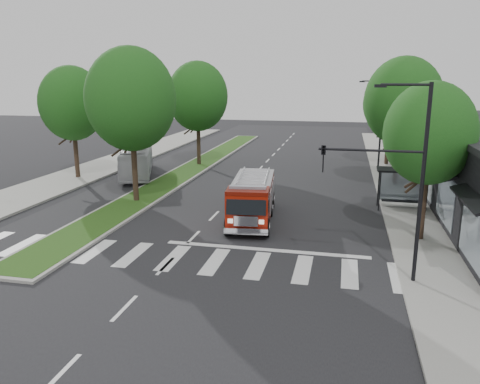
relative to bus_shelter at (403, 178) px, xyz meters
name	(u,v)px	position (x,y,z in m)	size (l,w,h in m)	color
ground	(193,237)	(-11.20, -8.15, -2.04)	(140.00, 140.00, 0.00)	black
sidewalk_right	(418,202)	(1.30, 1.85, -1.96)	(5.00, 80.00, 0.15)	gray
sidewalk_left	(59,182)	(-25.70, 1.85, -1.96)	(5.00, 80.00, 0.15)	gray
median	(192,168)	(-17.20, 9.85, -1.96)	(3.00, 50.00, 0.15)	gray
bus_shelter	(403,178)	(0.00, 0.00, 0.00)	(3.20, 1.60, 2.61)	black
tree_right_near	(429,134)	(0.30, -6.15, 3.47)	(4.40, 4.40, 8.05)	black
tree_right_mid	(403,101)	(0.30, 5.85, 4.45)	(5.60, 5.60, 9.72)	black
tree_right_far	(390,104)	(0.30, 15.85, 3.80)	(5.00, 5.00, 8.73)	black
tree_median_near	(131,99)	(-17.20, -2.15, 4.77)	(5.80, 5.80, 10.16)	black
tree_median_far	(198,96)	(-17.20, 11.85, 4.45)	(5.60, 5.60, 9.72)	black
tree_left_mid	(72,103)	(-25.20, 3.85, 4.12)	(5.20, 5.20, 9.16)	black
streetlight_right_near	(399,170)	(-1.59, -11.65, 2.63)	(4.08, 0.22, 8.00)	black
streetlight_right_far	(379,122)	(-0.85, 11.85, 2.44)	(2.11, 0.20, 8.00)	black
fire_engine	(252,199)	(-8.81, -4.38, -0.77)	(3.09, 7.85, 2.65)	#5D0E05
city_bus	(137,160)	(-21.01, 6.34, -0.70)	(2.25, 9.61, 2.68)	silver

